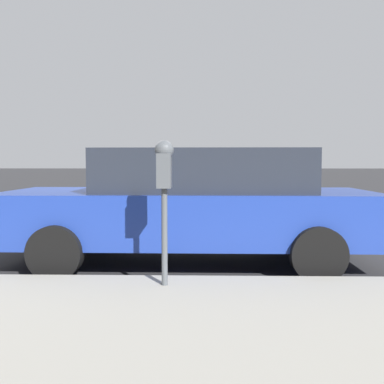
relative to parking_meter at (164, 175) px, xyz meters
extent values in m
plane|color=#2B2B2D|center=(2.59, 0.34, -1.23)|extent=(220.00, 220.00, 0.00)
cylinder|color=#4C5156|center=(0.00, 0.00, -0.61)|extent=(0.06, 0.06, 0.97)
cube|color=#4C5156|center=(0.00, 0.00, 0.05)|extent=(0.20, 0.14, 0.34)
sphere|color=#4C5156|center=(0.00, 0.00, 0.25)|extent=(0.19, 0.19, 0.19)
cube|color=#19389E|center=(0.11, 0.00, 0.00)|extent=(0.01, 0.11, 0.12)
cube|color=black|center=(0.11, 0.00, 0.12)|extent=(0.01, 0.10, 0.08)
cube|color=navy|center=(1.58, -0.19, -0.58)|extent=(1.90, 4.87, 0.66)
cube|color=#232833|center=(1.58, -0.39, 0.03)|extent=(1.66, 2.73, 0.55)
cylinder|color=black|center=(0.66, 1.32, -0.91)|extent=(0.22, 0.64, 0.64)
cylinder|color=black|center=(2.52, 1.31, -0.91)|extent=(0.22, 0.64, 0.64)
cylinder|color=black|center=(0.64, -1.69, -0.91)|extent=(0.22, 0.64, 0.64)
cylinder|color=black|center=(2.50, -1.71, -0.91)|extent=(0.22, 0.64, 0.64)
camera|label=1|loc=(-4.42, -0.38, 0.12)|focal=42.00mm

